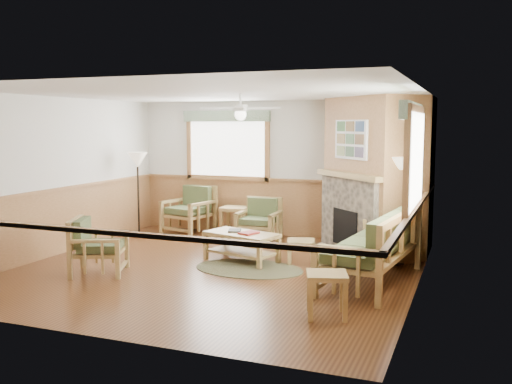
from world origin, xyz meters
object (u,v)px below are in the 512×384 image
(armchair_back_left, at_px, (189,210))
(floor_lamp_left, at_px, (138,194))
(sofa, at_px, (372,247))
(floor_lamp_right, at_px, (397,211))
(coffee_table, at_px, (242,247))
(end_table_sofa, at_px, (327,295))
(armchair_left, at_px, (99,246))
(footstool, at_px, (301,252))
(end_table_chairs, at_px, (235,222))
(armchair_back_right, at_px, (259,220))

(armchair_back_left, xyz_separation_m, floor_lamp_left, (-0.75, -0.70, 0.37))
(sofa, xyz_separation_m, floor_lamp_right, (0.19, 1.22, 0.35))
(sofa, bearing_deg, armchair_back_left, -112.84)
(coffee_table, distance_m, end_table_sofa, 2.91)
(armchair_back_left, distance_m, floor_lamp_right, 4.53)
(coffee_table, bearing_deg, armchair_left, -123.33)
(footstool, xyz_separation_m, floor_lamp_right, (1.44, 0.50, 0.68))
(coffee_table, relative_size, end_table_sofa, 2.29)
(floor_lamp_left, bearing_deg, armchair_back_left, 43.35)
(sofa, height_order, coffee_table, sofa)
(end_table_chairs, bearing_deg, floor_lamp_left, -158.59)
(armchair_back_left, bearing_deg, end_table_chairs, 13.89)
(coffee_table, distance_m, footstool, 0.97)
(end_table_sofa, bearing_deg, floor_lamp_left, 144.46)
(armchair_back_right, distance_m, floor_lamp_right, 2.86)
(coffee_table, bearing_deg, armchair_back_right, 116.70)
(armchair_left, xyz_separation_m, floor_lamp_left, (-1.01, 2.66, 0.43))
(armchair_back_left, relative_size, armchair_left, 1.14)
(coffee_table, xyz_separation_m, footstool, (0.94, 0.23, -0.05))
(end_table_chairs, distance_m, floor_lamp_left, 2.01)
(sofa, xyz_separation_m, end_table_sofa, (-0.23, -1.65, -0.25))
(end_table_chairs, distance_m, footstool, 2.51)
(armchair_left, height_order, coffee_table, armchair_left)
(end_table_chairs, bearing_deg, armchair_back_left, 180.00)
(armchair_back_left, distance_m, armchair_left, 3.38)
(sofa, distance_m, floor_lamp_right, 1.28)
(sofa, xyz_separation_m, end_table_chairs, (-3.11, 2.39, -0.22))
(armchair_back_left, xyz_separation_m, floor_lamp_right, (4.35, -1.18, 0.39))
(end_table_chairs, relative_size, floor_lamp_left, 0.35)
(coffee_table, bearing_deg, armchair_back_left, 151.98)
(floor_lamp_right, bearing_deg, armchair_back_right, 161.95)
(armchair_back_right, height_order, end_table_chairs, armchair_back_right)
(end_table_sofa, xyz_separation_m, floor_lamp_right, (0.42, 2.87, 0.61))
(armchair_left, bearing_deg, armchair_back_left, -18.47)
(armchair_back_right, distance_m, floor_lamp_left, 2.48)
(end_table_sofa, bearing_deg, floor_lamp_right, 81.61)
(armchair_back_right, xyz_separation_m, floor_lamp_left, (-2.41, -0.40, 0.44))
(sofa, distance_m, armchair_back_left, 4.80)
(floor_lamp_right, bearing_deg, end_table_chairs, 160.41)
(armchair_left, relative_size, floor_lamp_right, 0.49)
(sofa, xyz_separation_m, armchair_back_left, (-4.17, 2.39, -0.03))
(end_table_chairs, relative_size, footstool, 1.37)
(armchair_back_right, relative_size, coffee_table, 0.69)
(floor_lamp_left, bearing_deg, end_table_chairs, 21.41)
(armchair_left, height_order, end_table_sofa, armchair_left)
(end_table_chairs, bearing_deg, end_table_sofa, -54.56)
(armchair_left, height_order, end_table_chairs, armchair_left)
(armchair_back_left, relative_size, floor_lamp_right, 0.55)
(armchair_back_right, bearing_deg, footstool, -49.15)
(armchair_back_left, height_order, floor_lamp_left, floor_lamp_left)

